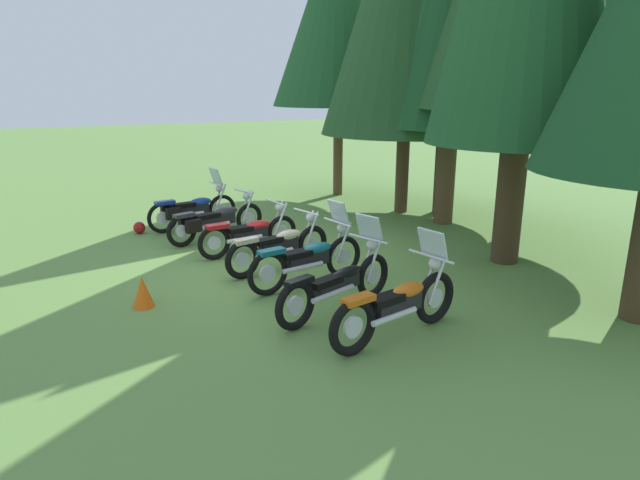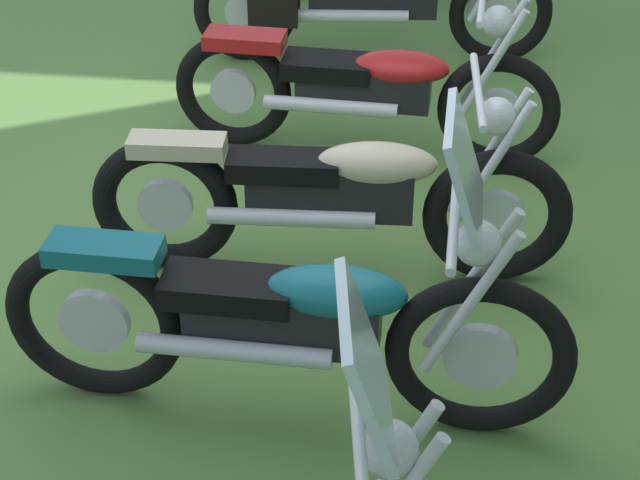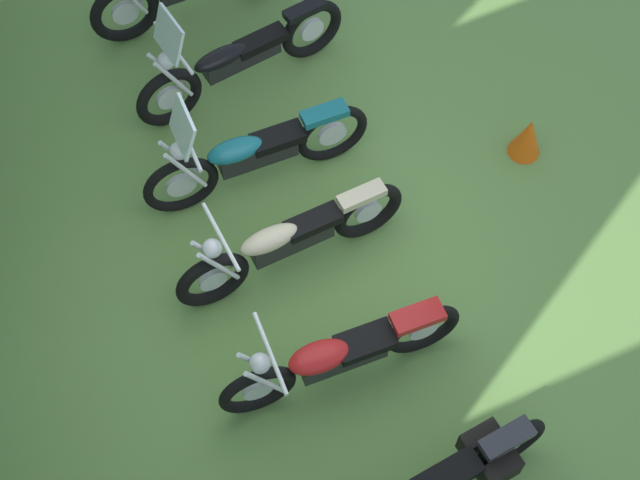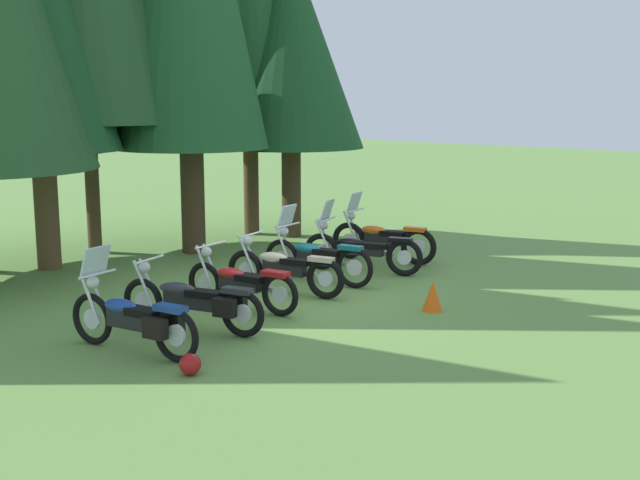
{
  "view_description": "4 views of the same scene",
  "coord_description": "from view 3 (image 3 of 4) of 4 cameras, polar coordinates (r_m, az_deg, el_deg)",
  "views": [
    {
      "loc": [
        8.82,
        -3.39,
        3.23
      ],
      "look_at": [
        0.91,
        0.56,
        0.7
      ],
      "focal_mm": 30.42,
      "sensor_mm": 36.0,
      "label": 1
    },
    {
      "loc": [
        4.1,
        1.32,
        2.97
      ],
      "look_at": [
        0.66,
        0.25,
        0.56
      ],
      "focal_mm": 59.42,
      "sensor_mm": 36.0,
      "label": 2
    },
    {
      "loc": [
        -4.07,
        0.89,
        7.66
      ],
      "look_at": [
        -0.26,
        -0.04,
        0.97
      ],
      "focal_mm": 53.24,
      "sensor_mm": 36.0,
      "label": 3
    },
    {
      "loc": [
        -9.68,
        -8.98,
        3.32
      ],
      "look_at": [
        0.94,
        0.04,
        0.83
      ],
      "focal_mm": 45.41,
      "sensor_mm": 36.0,
      "label": 4
    }
  ],
  "objects": [
    {
      "name": "ground_plane",
      "position": [
        8.72,
        -0.67,
        -1.88
      ],
      "size": [
        80.0,
        80.0,
        0.0
      ],
      "primitive_type": "plane",
      "color": "#608C42"
    },
    {
      "name": "motorcycle_2",
      "position": [
        7.89,
        1.23,
        -6.93
      ],
      "size": [
        0.73,
        2.15,
        0.99
      ],
      "rotation": [
        0.0,
        0.0,
        1.71
      ],
      "color": "black",
      "rests_on": "ground_plane"
    },
    {
      "name": "motorcycle_3",
      "position": [
        8.38,
        -1.84,
        -0.03
      ],
      "size": [
        0.82,
        2.2,
        1.0
      ],
      "rotation": [
        0.0,
        0.0,
        1.81
      ],
      "color": "black",
      "rests_on": "ground_plane"
    },
    {
      "name": "motorcycle_4",
      "position": [
        8.87,
        -4.01,
        5.24
      ],
      "size": [
        0.73,
        2.23,
        1.37
      ],
      "rotation": [
        0.0,
        0.0,
        1.73
      ],
      "color": "black",
      "rests_on": "ground_plane"
    },
    {
      "name": "motorcycle_5",
      "position": [
        9.64,
        -4.93,
        10.86
      ],
      "size": [
        1.02,
        2.27,
        1.36
      ],
      "rotation": [
        0.0,
        0.0,
        1.9
      ],
      "color": "black",
      "rests_on": "ground_plane"
    },
    {
      "name": "traffic_cone",
      "position": [
        9.47,
        12.37,
        6.07
      ],
      "size": [
        0.32,
        0.32,
        0.48
      ],
      "primitive_type": "cone",
      "color": "#EA590F",
      "rests_on": "ground_plane"
    }
  ]
}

